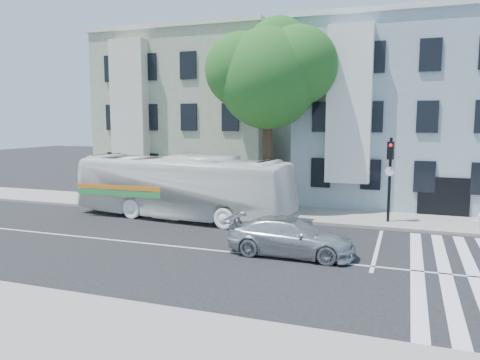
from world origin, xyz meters
The scene contains 11 objects.
ground centered at (0.00, 0.00, 0.00)m, with size 120.00×120.00×0.00m, color black.
sidewalk_far centered at (0.00, 8.00, 0.07)m, with size 80.00×4.00×0.15m, color gray.
sidewalk_near centered at (0.00, -8.00, 0.07)m, with size 80.00×4.00×0.15m, color gray.
building_left centered at (-7.00, 15.00, 5.50)m, with size 12.00×10.00×11.00m, color gray.
building_right centered at (7.00, 15.00, 5.50)m, with size 12.00×10.00×11.00m, color #8C9DA6.
street_tree centered at (0.06, 8.74, 7.83)m, with size 7.30×5.90×11.10m.
bus centered at (-3.74, 5.20, 1.70)m, with size 12.18×2.85×3.39m, color white.
sedan centered at (3.36, 0.45, 0.72)m, with size 4.99×2.03×1.45m, color silver.
hedge centered at (-6.70, 6.30, 0.50)m, with size 8.50×0.84×0.70m, color #2F6721, non-canonical shape.
traffic_signal centered at (6.71, 7.26, 2.82)m, with size 0.45×0.54×4.37m.
fire_hydrant centered at (10.77, 6.62, 0.58)m, with size 0.48×0.33×0.84m.
Camera 1 is at (7.52, -16.91, 5.25)m, focal length 35.00 mm.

